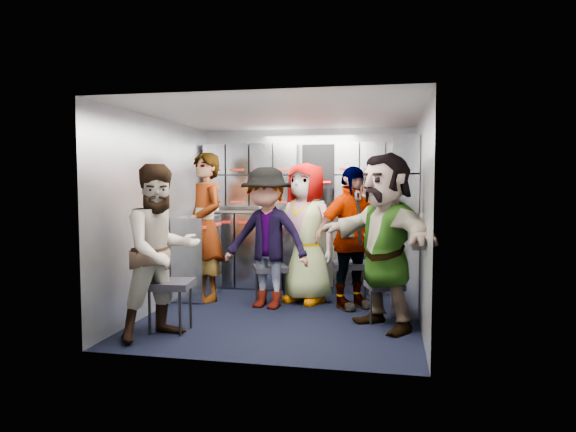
% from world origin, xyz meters
% --- Properties ---
extents(floor, '(3.00, 3.00, 0.00)m').
position_xyz_m(floor, '(0.00, 0.00, 0.00)').
color(floor, black).
rests_on(floor, ground).
extents(wall_back, '(2.80, 0.04, 2.10)m').
position_xyz_m(wall_back, '(0.00, 1.50, 1.05)').
color(wall_back, '#979BA4').
rests_on(wall_back, ground).
extents(wall_left, '(0.04, 3.00, 2.10)m').
position_xyz_m(wall_left, '(-1.40, 0.00, 1.05)').
color(wall_left, '#979BA4').
rests_on(wall_left, ground).
extents(wall_right, '(0.04, 3.00, 2.10)m').
position_xyz_m(wall_right, '(1.40, 0.00, 1.05)').
color(wall_right, '#979BA4').
rests_on(wall_right, ground).
extents(ceiling, '(2.80, 3.00, 0.02)m').
position_xyz_m(ceiling, '(0.00, 0.00, 2.10)').
color(ceiling, silver).
rests_on(ceiling, wall_back).
extents(cart_bank_back, '(2.68, 0.38, 0.99)m').
position_xyz_m(cart_bank_back, '(0.00, 1.29, 0.49)').
color(cart_bank_back, '#91949F').
rests_on(cart_bank_back, ground).
extents(cart_bank_left, '(0.38, 0.76, 0.99)m').
position_xyz_m(cart_bank_left, '(-1.19, 0.56, 0.49)').
color(cart_bank_left, '#91949F').
rests_on(cart_bank_left, ground).
extents(counter, '(2.68, 0.42, 0.03)m').
position_xyz_m(counter, '(0.00, 1.29, 1.01)').
color(counter, '#B9BBC0').
rests_on(counter, cart_bank_back).
extents(locker_bank_back, '(2.68, 0.28, 0.82)m').
position_xyz_m(locker_bank_back, '(0.00, 1.35, 1.49)').
color(locker_bank_back, '#91949F').
rests_on(locker_bank_back, wall_back).
extents(locker_bank_right, '(0.28, 1.00, 0.82)m').
position_xyz_m(locker_bank_right, '(1.25, 0.70, 1.49)').
color(locker_bank_right, '#91949F').
rests_on(locker_bank_right, wall_right).
extents(right_cabinet, '(0.28, 1.20, 1.00)m').
position_xyz_m(right_cabinet, '(1.25, 0.60, 0.50)').
color(right_cabinet, '#91949F').
rests_on(right_cabinet, ground).
extents(coffee_niche, '(0.46, 0.16, 0.84)m').
position_xyz_m(coffee_niche, '(0.18, 1.41, 1.47)').
color(coffee_niche, black).
rests_on(coffee_niche, wall_back).
extents(red_latch_strip, '(2.60, 0.02, 0.03)m').
position_xyz_m(red_latch_strip, '(0.00, 1.09, 0.88)').
color(red_latch_strip, '#A71E11').
rests_on(red_latch_strip, cart_bank_back).
extents(jump_seat_near_left, '(0.45, 0.43, 0.48)m').
position_xyz_m(jump_seat_near_left, '(-0.92, -0.82, 0.43)').
color(jump_seat_near_left, black).
rests_on(jump_seat_near_left, ground).
extents(jump_seat_mid_left, '(0.48, 0.47, 0.44)m').
position_xyz_m(jump_seat_mid_left, '(-0.25, 0.43, 0.39)').
color(jump_seat_mid_left, black).
rests_on(jump_seat_mid_left, ground).
extents(jump_seat_center, '(0.43, 0.41, 0.41)m').
position_xyz_m(jump_seat_center, '(0.14, 0.79, 0.37)').
color(jump_seat_center, black).
rests_on(jump_seat_center, ground).
extents(jump_seat_mid_right, '(0.49, 0.47, 0.49)m').
position_xyz_m(jump_seat_mid_right, '(0.67, 0.59, 0.43)').
color(jump_seat_mid_right, black).
rests_on(jump_seat_mid_right, ground).
extents(jump_seat_near_right, '(0.42, 0.41, 0.40)m').
position_xyz_m(jump_seat_near_right, '(1.05, -0.12, 0.36)').
color(jump_seat_near_right, black).
rests_on(jump_seat_near_right, ground).
extents(attendant_standing, '(0.75, 0.75, 1.75)m').
position_xyz_m(attendant_standing, '(-1.05, 0.47, 0.87)').
color(attendant_standing, black).
rests_on(attendant_standing, ground).
extents(attendant_arc_a, '(0.93, 0.97, 1.57)m').
position_xyz_m(attendant_arc_a, '(-0.92, -1.00, 0.78)').
color(attendant_arc_a, black).
rests_on(attendant_arc_a, ground).
extents(attendant_arc_b, '(1.11, 0.78, 1.57)m').
position_xyz_m(attendant_arc_b, '(-0.25, 0.25, 0.78)').
color(attendant_arc_b, black).
rests_on(attendant_arc_b, ground).
extents(attendant_arc_c, '(0.94, 0.80, 1.62)m').
position_xyz_m(attendant_arc_c, '(0.14, 0.61, 0.81)').
color(attendant_arc_c, black).
rests_on(attendant_arc_c, ground).
extents(attendant_arc_d, '(0.95, 0.90, 1.58)m').
position_xyz_m(attendant_arc_d, '(0.67, 0.41, 0.79)').
color(attendant_arc_d, black).
rests_on(attendant_arc_d, ground).
extents(attendant_arc_e, '(1.41, 1.51, 1.69)m').
position_xyz_m(attendant_arc_e, '(1.05, -0.30, 0.85)').
color(attendant_arc_e, black).
rests_on(attendant_arc_e, ground).
extents(bottle_left, '(0.07, 0.07, 0.24)m').
position_xyz_m(bottle_left, '(-0.56, 1.24, 1.15)').
color(bottle_left, white).
rests_on(bottle_left, counter).
extents(bottle_mid, '(0.06, 0.06, 0.26)m').
position_xyz_m(bottle_mid, '(-0.18, 1.24, 1.16)').
color(bottle_mid, white).
rests_on(bottle_mid, counter).
extents(bottle_right, '(0.07, 0.07, 0.23)m').
position_xyz_m(bottle_right, '(0.76, 1.24, 1.14)').
color(bottle_right, white).
rests_on(bottle_right, counter).
extents(cup_left, '(0.09, 0.09, 0.11)m').
position_xyz_m(cup_left, '(-1.18, 1.23, 1.08)').
color(cup_left, '#C6B48C').
rests_on(cup_left, counter).
extents(cup_right, '(0.09, 0.09, 0.09)m').
position_xyz_m(cup_right, '(0.41, 1.23, 1.08)').
color(cup_right, '#C6B48C').
rests_on(cup_right, counter).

